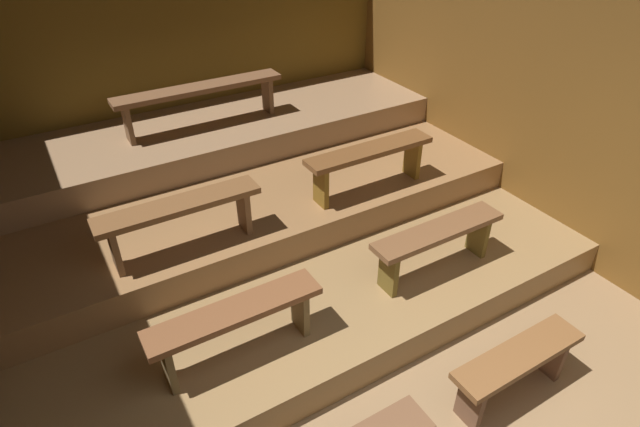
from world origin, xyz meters
TOP-DOWN VIEW (x-y plane):
  - ground at (0.00, 2.53)m, footprint 5.79×5.86m
  - wall_back at (0.00, 5.09)m, footprint 5.79×0.06m
  - wall_right at (2.53, 2.53)m, footprint 0.06×5.86m
  - platform_lower at (0.00, 3.12)m, footprint 4.99×3.87m
  - platform_middle at (0.00, 3.75)m, footprint 4.99×2.63m
  - platform_upper at (0.00, 4.39)m, footprint 4.99×1.34m
  - bench_floor_right at (0.70, 0.60)m, footprint 1.07×0.26m
  - bench_lower_left at (-0.91, 1.71)m, footprint 1.24×0.26m
  - bench_lower_right at (0.91, 1.71)m, footprint 1.24×0.26m
  - bench_middle_left at (-0.93, 2.74)m, footprint 1.32×0.26m
  - bench_middle_right at (0.93, 2.74)m, footprint 1.32×0.26m
  - bench_upper_center at (-0.13, 4.35)m, footprint 1.80×0.26m

SIDE VIEW (x-z plane):
  - ground at x=0.00m, z-range -0.08..0.00m
  - platform_lower at x=0.00m, z-range 0.00..0.30m
  - bench_floor_right at x=0.70m, z-range 0.12..0.56m
  - platform_middle at x=0.00m, z-range 0.30..0.59m
  - bench_lower_left at x=-0.91m, z-range 0.42..0.87m
  - bench_lower_right at x=0.91m, z-range 0.42..0.87m
  - platform_upper at x=0.00m, z-range 0.59..0.89m
  - bench_middle_left at x=-0.93m, z-range 0.72..1.17m
  - bench_middle_right at x=0.93m, z-range 0.72..1.17m
  - bench_upper_center at x=-0.13m, z-range 1.03..1.48m
  - wall_back at x=0.00m, z-range 0.00..2.70m
  - wall_right at x=2.53m, z-range 0.00..2.70m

